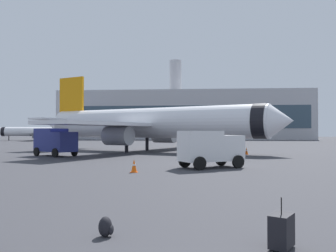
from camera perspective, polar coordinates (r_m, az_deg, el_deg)
name	(u,v)px	position (r m, az deg, el deg)	size (l,w,h in m)	color
airplane_at_gate	(149,123)	(44.65, -3.14, 0.46)	(33.97, 31.20, 10.50)	white
airplane_taxiing	(39,132)	(113.59, -20.31, -0.88)	(25.97, 23.53, 7.63)	white
service_truck	(55,141)	(38.58, -17.94, -2.30)	(5.21, 4.51, 2.90)	navy
cargo_van	(210,147)	(24.73, 6.91, -3.46)	(4.81, 3.99, 2.60)	white
safety_cone_near	(247,151)	(40.21, 12.69, -4.00)	(0.44, 0.44, 0.80)	#F2590C
safety_cone_mid	(134,166)	(21.99, -5.56, -6.49)	(0.44, 0.44, 0.83)	#F2590C
rolling_suitcase	(281,231)	(8.19, 18.03, -15.92)	(0.67, 0.75, 1.10)	black
traveller_backpack	(106,227)	(8.82, -10.09, -15.91)	(0.36, 0.40, 0.48)	black
terminal_building	(184,116)	(127.88, 2.65, 1.68)	(87.16, 23.60, 28.88)	#B2B2B7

